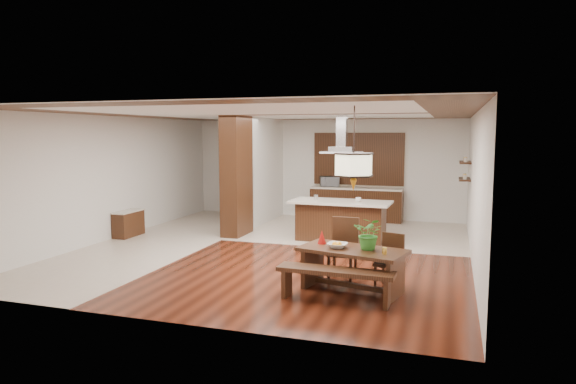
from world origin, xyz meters
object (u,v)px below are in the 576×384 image
(dining_bench, at_px, (335,285))
(kitchen_island, at_px, (341,220))
(dining_chair_right, at_px, (389,261))
(range_hood, at_px, (342,134))
(hallway_console, at_px, (128,224))
(dining_chair_left, at_px, (343,249))
(microwave, at_px, (329,181))
(fruit_bowl, at_px, (337,245))
(dining_table, at_px, (352,260))
(pendant_lantern, at_px, (354,149))
(island_cup, at_px, (358,200))
(foliage_plant, at_px, (370,234))

(dining_bench, xyz_separation_m, kitchen_island, (-0.83, 4.25, 0.24))
(dining_chair_right, distance_m, kitchen_island, 3.61)
(range_hood, bearing_deg, hallway_console, -167.91)
(dining_chair_left, distance_m, microwave, 6.31)
(dining_chair_left, bearing_deg, fruit_bowl, -84.05)
(dining_table, distance_m, dining_bench, 0.65)
(hallway_console, distance_m, dining_chair_left, 6.03)
(pendant_lantern, relative_size, island_cup, 10.22)
(microwave, bearing_deg, dining_chair_left, -96.88)
(hallway_console, xyz_separation_m, foliage_plant, (6.21, -2.61, 0.62))
(fruit_bowl, bearing_deg, kitchen_island, 101.18)
(foliage_plant, bearing_deg, dining_bench, -124.95)
(dining_chair_left, height_order, island_cup, dining_chair_left)
(dining_chair_right, bearing_deg, range_hood, 131.76)
(microwave, bearing_deg, kitchen_island, -94.08)
(foliage_plant, bearing_deg, fruit_bowl, -177.01)
(hallway_console, height_order, foliage_plant, foliage_plant)
(kitchen_island, bearing_deg, island_cup, -6.94)
(range_hood, bearing_deg, foliage_plant, -71.49)
(kitchen_island, bearing_deg, foliage_plant, -69.69)
(dining_table, relative_size, kitchen_island, 0.78)
(hallway_console, bearing_deg, pendant_lantern, -23.72)
(range_hood, bearing_deg, dining_table, -75.27)
(dining_chair_left, bearing_deg, range_hood, 104.48)
(dining_table, bearing_deg, range_hood, 104.73)
(fruit_bowl, xyz_separation_m, range_hood, (-0.73, 3.70, 1.74))
(foliage_plant, bearing_deg, dining_table, -179.09)
(foliage_plant, relative_size, kitchen_island, 0.22)
(foliage_plant, bearing_deg, dining_chair_left, 133.05)
(dining_table, bearing_deg, island_cup, 98.72)
(hallway_console, bearing_deg, foliage_plant, -22.78)
(hallway_console, relative_size, range_hood, 0.98)
(dining_table, height_order, fruit_bowl, fruit_bowl)
(dining_table, height_order, kitchen_island, kitchen_island)
(dining_chair_right, height_order, foliage_plant, foliage_plant)
(dining_chair_right, height_order, fruit_bowl, dining_chair_right)
(dining_chair_left, distance_m, dining_chair_right, 0.83)
(dining_bench, distance_m, microwave, 7.49)
(dining_bench, height_order, pendant_lantern, pendant_lantern)
(dining_chair_right, height_order, range_hood, range_hood)
(dining_bench, height_order, microwave, microwave)
(pendant_lantern, bearing_deg, hallway_console, 156.28)
(hallway_console, distance_m, pendant_lantern, 6.78)
(pendant_lantern, bearing_deg, dining_chair_right, 36.90)
(dining_chair_right, distance_m, island_cup, 3.44)
(pendant_lantern, xyz_separation_m, island_cup, (-0.55, 3.61, -1.25))
(foliage_plant, xyz_separation_m, range_hood, (-1.23, 3.68, 1.53))
(dining_chair_right, xyz_separation_m, range_hood, (-1.49, 3.29, 2.03))
(dining_chair_right, distance_m, foliage_plant, 0.68)
(dining_table, bearing_deg, fruit_bowl, -174.70)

